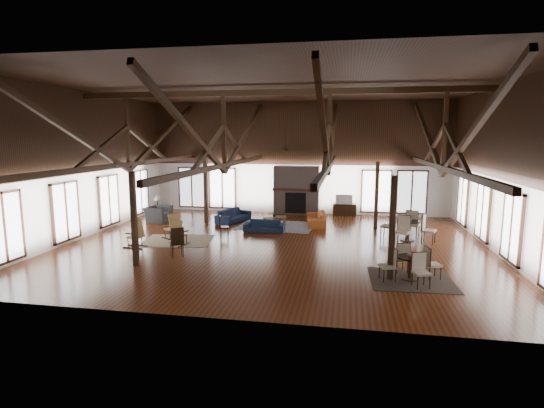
% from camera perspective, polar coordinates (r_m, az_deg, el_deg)
% --- Properties ---
extents(floor, '(16.00, 16.00, 0.00)m').
position_cam_1_polar(floor, '(16.58, 0.46, -5.41)').
color(floor, '#552712').
rests_on(floor, ground).
extents(ceiling, '(16.00, 14.00, 0.02)m').
position_cam_1_polar(ceiling, '(16.18, 0.49, 15.65)').
color(ceiling, black).
rests_on(ceiling, wall_back).
extents(wall_back, '(16.00, 0.02, 6.00)m').
position_cam_1_polar(wall_back, '(23.02, 3.43, 6.17)').
color(wall_back, silver).
rests_on(wall_back, floor).
extents(wall_front, '(16.00, 0.02, 6.00)m').
position_cam_1_polar(wall_front, '(9.31, -6.81, 2.01)').
color(wall_front, silver).
rests_on(wall_front, floor).
extents(wall_left, '(0.02, 14.00, 6.00)m').
position_cam_1_polar(wall_left, '(19.15, -23.94, 4.85)').
color(wall_left, silver).
rests_on(wall_left, floor).
extents(wall_right, '(0.02, 14.00, 6.00)m').
position_cam_1_polar(wall_right, '(16.73, 28.66, 4.04)').
color(wall_right, silver).
rests_on(wall_right, floor).
extents(roof_truss, '(15.60, 14.07, 3.14)m').
position_cam_1_polar(roof_truss, '(16.07, 0.48, 8.65)').
color(roof_truss, '#311B0D').
rests_on(roof_truss, wall_back).
extents(post_grid, '(8.16, 7.16, 3.05)m').
position_cam_1_polar(post_grid, '(16.27, 0.46, -0.20)').
color(post_grid, '#311B0D').
rests_on(post_grid, floor).
extents(fireplace, '(2.50, 0.69, 2.60)m').
position_cam_1_polar(fireplace, '(22.84, 3.29, 1.84)').
color(fireplace, '#6F5D54').
rests_on(fireplace, floor).
extents(ceiling_fan, '(1.60, 1.60, 0.75)m').
position_cam_1_polar(ceiling_fan, '(15.00, 1.72, 7.50)').
color(ceiling_fan, black).
rests_on(ceiling_fan, roof_truss).
extents(sofa_navy_front, '(1.79, 0.72, 0.52)m').
position_cam_1_polar(sofa_navy_front, '(18.66, -1.04, -2.97)').
color(sofa_navy_front, '#142239').
rests_on(sofa_navy_front, floor).
extents(sofa_navy_left, '(2.23, 1.43, 0.61)m').
position_cam_1_polar(sofa_navy_left, '(21.00, -5.21, -1.54)').
color(sofa_navy_left, '#141E38').
rests_on(sofa_navy_left, floor).
extents(sofa_orange, '(2.18, 1.05, 0.61)m').
position_cam_1_polar(sofa_orange, '(20.19, 5.99, -1.96)').
color(sofa_orange, '#A94F20').
rests_on(sofa_orange, floor).
extents(coffee_table, '(1.15, 0.69, 0.42)m').
position_cam_1_polar(coffee_table, '(20.05, 0.36, -1.83)').
color(coffee_table, brown).
rests_on(coffee_table, floor).
extents(vase, '(0.23, 0.23, 0.21)m').
position_cam_1_polar(vase, '(19.96, 0.34, -1.42)').
color(vase, '#B2B2B2').
rests_on(vase, coffee_table).
extents(armchair, '(1.26, 1.12, 0.77)m').
position_cam_1_polar(armchair, '(21.50, -15.03, -1.34)').
color(armchair, '#28282A').
rests_on(armchair, floor).
extents(side_table_lamp, '(0.48, 0.48, 1.22)m').
position_cam_1_polar(side_table_lamp, '(22.53, -15.15, -0.69)').
color(side_table_lamp, black).
rests_on(side_table_lamp, floor).
extents(rocking_chair_a, '(0.94, 0.83, 1.08)m').
position_cam_1_polar(rocking_chair_a, '(17.70, -13.18, -3.04)').
color(rocking_chair_a, olive).
rests_on(rocking_chair_a, floor).
extents(rocking_chair_b, '(0.57, 0.85, 1.00)m').
position_cam_1_polar(rocking_chair_b, '(16.63, -12.47, -3.91)').
color(rocking_chair_b, olive).
rests_on(rocking_chair_b, floor).
extents(rocking_chair_c, '(0.85, 0.50, 1.05)m').
position_cam_1_polar(rocking_chair_c, '(16.76, -17.70, -3.94)').
color(rocking_chair_c, olive).
rests_on(rocking_chair_c, floor).
extents(side_chair_a, '(0.45, 0.45, 0.88)m').
position_cam_1_polar(side_chair_a, '(17.83, -6.71, -2.75)').
color(side_chair_a, black).
rests_on(side_chair_a, floor).
extents(side_chair_b, '(0.62, 0.62, 1.07)m').
position_cam_1_polar(side_chair_b, '(15.02, -12.64, -4.72)').
color(side_chair_b, black).
rests_on(side_chair_b, floor).
extents(cafe_table_near, '(1.87, 1.87, 0.95)m').
position_cam_1_polar(cafe_table_near, '(13.09, 18.11, -7.64)').
color(cafe_table_near, black).
rests_on(cafe_table_near, floor).
extents(cafe_table_far, '(2.19, 2.19, 1.13)m').
position_cam_1_polar(cafe_table_far, '(17.86, 17.79, -2.94)').
color(cafe_table_far, black).
rests_on(cafe_table_far, floor).
extents(cup_near, '(0.13, 0.13, 0.10)m').
position_cam_1_polar(cup_near, '(13.03, 18.07, -6.51)').
color(cup_near, '#B2B2B2').
rests_on(cup_near, cafe_table_near).
extents(cup_far, '(0.12, 0.12, 0.09)m').
position_cam_1_polar(cup_far, '(17.83, 18.11, -2.01)').
color(cup_far, '#B2B2B2').
rests_on(cup_far, cafe_table_far).
extents(tv_console, '(1.22, 0.46, 0.61)m').
position_cam_1_polar(tv_console, '(22.91, 9.73, -0.75)').
color(tv_console, black).
rests_on(tv_console, floor).
extents(television, '(0.88, 0.13, 0.51)m').
position_cam_1_polar(television, '(22.82, 9.66, 0.64)').
color(television, '#B2B2B2').
rests_on(television, tv_console).
extents(rug_tan, '(2.97, 2.48, 0.01)m').
position_cam_1_polar(rug_tan, '(17.51, -12.57, -4.83)').
color(rug_tan, tan).
rests_on(rug_tan, floor).
extents(rug_navy, '(3.60, 2.81, 0.01)m').
position_cam_1_polar(rug_navy, '(19.91, 0.64, -2.95)').
color(rug_navy, '#172040').
rests_on(rug_navy, floor).
extents(rug_dark, '(2.43, 2.23, 0.01)m').
position_cam_1_polar(rug_dark, '(13.20, 18.20, -9.64)').
color(rug_dark, black).
rests_on(rug_dark, floor).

